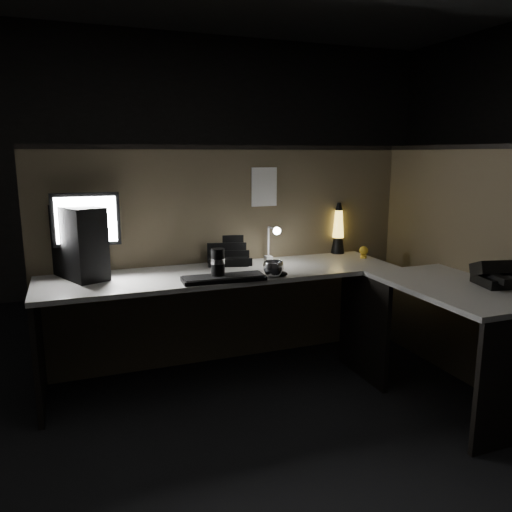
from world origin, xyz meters
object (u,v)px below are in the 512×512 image
object	(u,v)px
keyboard	(224,278)
lava_lamp	(338,232)
desk_phone	(498,275)
monitor	(87,226)
pc_tower	(78,242)

from	to	relation	value
keyboard	lava_lamp	world-z (taller)	lava_lamp
desk_phone	monitor	bearing A→B (deg)	167.09
lava_lamp	desk_phone	xyz separation A→B (m)	(0.40, -1.15, -0.10)
monitor	keyboard	bearing A→B (deg)	-25.36
keyboard	monitor	bearing A→B (deg)	154.81
desk_phone	lava_lamp	bearing A→B (deg)	121.92
lava_lamp	desk_phone	bearing A→B (deg)	-70.89
desk_phone	keyboard	bearing A→B (deg)	168.52
pc_tower	keyboard	size ratio (longest dim) A/B	0.88
keyboard	desk_phone	size ratio (longest dim) A/B	1.70
keyboard	lava_lamp	size ratio (longest dim) A/B	1.30
lava_lamp	keyboard	bearing A→B (deg)	-155.06
pc_tower	monitor	bearing A→B (deg)	-6.10
monitor	keyboard	distance (m)	0.90
monitor	lava_lamp	distance (m)	1.81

